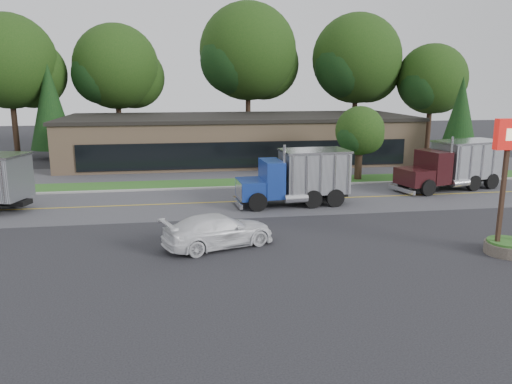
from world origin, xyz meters
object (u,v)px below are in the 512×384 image
bilo_sign (511,209)px  dump_truck_blue (299,176)px  dump_truck_maroon (456,164)px  rally_car (219,231)px

bilo_sign → dump_truck_blue: bilo_sign is taller
dump_truck_maroon → bilo_sign: bearing=54.7°
dump_truck_maroon → rally_car: (-17.58, -10.18, -1.05)m
dump_truck_blue → rally_car: size_ratio=1.34×
bilo_sign → dump_truck_blue: (-6.97, 10.29, -0.23)m
dump_truck_maroon → dump_truck_blue: bearing=-0.9°
rally_car → dump_truck_blue: bearing=-57.2°
dump_truck_blue → rally_car: bearing=49.0°
bilo_sign → dump_truck_maroon: bilo_sign is taller
dump_truck_maroon → rally_car: 20.34m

